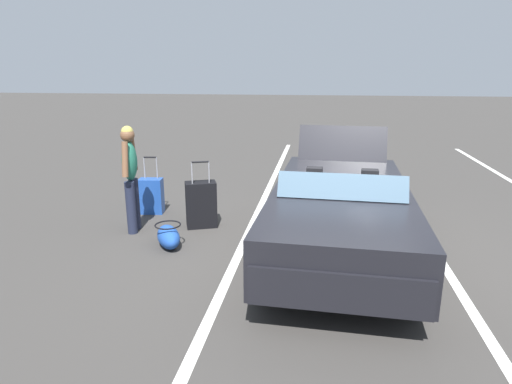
{
  "coord_description": "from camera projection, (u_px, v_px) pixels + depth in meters",
  "views": [
    {
      "loc": [
        5.69,
        -0.3,
        2.44
      ],
      "look_at": [
        -0.32,
        -1.19,
        0.75
      ],
      "focal_mm": 30.7,
      "sensor_mm": 36.0,
      "label": 1
    }
  ],
  "objects": [
    {
      "name": "lot_line_near",
      "position": [
        241.0,
        248.0,
        6.22
      ],
      "size": [
        18.0,
        0.12,
        0.01
      ],
      "primitive_type": "cube",
      "color": "silver",
      "rests_on": "ground_plane"
    },
    {
      "name": "duffel_bag",
      "position": [
        168.0,
        236.0,
        6.24
      ],
      "size": [
        0.7,
        0.58,
        0.34
      ],
      "rotation": [
        0.0,
        0.0,
        0.53
      ],
      "color": "#1E479E",
      "rests_on": "ground_plane"
    },
    {
      "name": "suitcase_large_black",
      "position": [
        201.0,
        204.0,
        7.0
      ],
      "size": [
        0.43,
        0.55,
        1.09
      ],
      "rotation": [
        0.0,
        0.0,
        3.5
      ],
      "color": "black",
      "rests_on": "ground_plane"
    },
    {
      "name": "traveler_person",
      "position": [
        130.0,
        173.0,
        6.65
      ],
      "size": [
        0.61,
        0.26,
        1.65
      ],
      "rotation": [
        0.0,
        0.0,
        1.7
      ],
      "color": "#1E2338",
      "rests_on": "ground_plane"
    },
    {
      "name": "lot_line_mid",
      "position": [
        440.0,
        260.0,
        5.84
      ],
      "size": [
        18.0,
        0.12,
        0.01
      ],
      "primitive_type": "cube",
      "color": "silver",
      "rests_on": "ground_plane"
    },
    {
      "name": "suitcase_medium_bright",
      "position": [
        151.0,
        196.0,
        7.69
      ],
      "size": [
        0.28,
        0.42,
        1.0
      ],
      "rotation": [
        0.0,
        0.0,
        0.11
      ],
      "color": "#1E479E",
      "rests_on": "ground_plane"
    },
    {
      "name": "convertible_car",
      "position": [
        340.0,
        218.0,
        5.69
      ],
      "size": [
        4.25,
        1.97,
        1.52
      ],
      "rotation": [
        0.0,
        0.0,
        -0.04
      ],
      "color": "black",
      "rests_on": "ground_plane"
    },
    {
      "name": "ground_plane",
      "position": [
        338.0,
        254.0,
        6.03
      ],
      "size": [
        80.0,
        80.0,
        0.0
      ],
      "primitive_type": "plane",
      "color": "#383533"
    }
  ]
}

